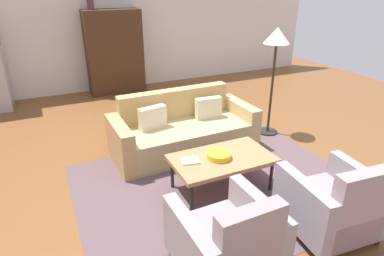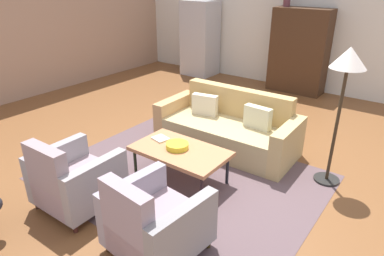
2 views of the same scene
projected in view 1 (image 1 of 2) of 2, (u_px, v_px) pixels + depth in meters
The scene contains 12 objects.
ground_plane at pixel (208, 157), 4.81m from camera, with size 11.78×11.78×0.00m, color brown.
wall_back at pixel (128, 26), 7.57m from camera, with size 9.82×0.12×2.80m, color silver.
area_rug at pixel (219, 186), 4.14m from camera, with size 3.40×2.60×0.01m, color #5C484B.
couch at pixel (182, 131), 4.96m from camera, with size 2.12×0.94×0.86m.
coffee_table at pixel (222, 160), 3.93m from camera, with size 1.20×0.70×0.44m.
armchair_left at pixel (229, 244), 2.76m from camera, with size 0.82×0.82×0.88m.
armchair_right at pixel (334, 206), 3.22m from camera, with size 0.87×0.87×0.88m.
fruit_bowl at pixel (219, 155), 3.89m from camera, with size 0.29×0.29×0.07m, color gold.
book_stack at pixel (190, 161), 3.82m from camera, with size 0.24×0.21×0.02m.
cabinet at pixel (114, 52), 7.32m from camera, with size 1.20×0.51×1.80m.
vase_tall at pixel (90, 3), 6.74m from camera, with size 0.15×0.15×0.28m, color brown.
floor_lamp at pixel (276, 46), 5.02m from camera, with size 0.40×0.40×1.72m.
Camera 1 is at (-1.99, -3.73, 2.36)m, focal length 31.00 mm.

